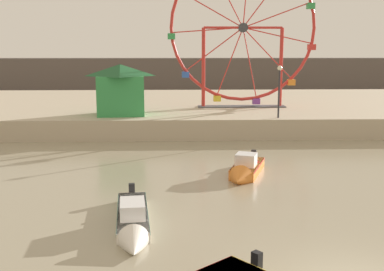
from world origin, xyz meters
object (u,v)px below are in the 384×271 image
object	(u,v)px
ferris_wheel_red_frame	(243,31)
promenade_lamp_near	(279,83)
carnival_booth_green_kiosk	(121,89)
motorboat_white_red_stripe	(133,223)
motorboat_orange_hull	(245,170)

from	to	relation	value
ferris_wheel_red_frame	promenade_lamp_near	distance (m)	7.01
promenade_lamp_near	ferris_wheel_red_frame	bearing A→B (deg)	105.45
ferris_wheel_red_frame	carnival_booth_green_kiosk	size ratio (longest dim) A/B	3.15
motorboat_white_red_stripe	carnival_booth_green_kiosk	bearing A→B (deg)	-178.23
ferris_wheel_red_frame	carnival_booth_green_kiosk	world-z (taller)	ferris_wheel_red_frame
motorboat_white_red_stripe	ferris_wheel_red_frame	bearing A→B (deg)	157.46
ferris_wheel_red_frame	carnival_booth_green_kiosk	bearing A→B (deg)	-155.75
carnival_booth_green_kiosk	ferris_wheel_red_frame	bearing A→B (deg)	19.31
motorboat_white_red_stripe	motorboat_orange_hull	bearing A→B (deg)	138.43
motorboat_orange_hull	motorboat_white_red_stripe	world-z (taller)	motorboat_orange_hull
promenade_lamp_near	carnival_booth_green_kiosk	bearing A→B (deg)	170.02
motorboat_orange_hull	motorboat_white_red_stripe	size ratio (longest dim) A/B	0.74
motorboat_white_red_stripe	promenade_lamp_near	size ratio (longest dim) A/B	1.65
ferris_wheel_red_frame	carnival_booth_green_kiosk	distance (m)	10.52
motorboat_white_red_stripe	carnival_booth_green_kiosk	xyz separation A→B (m)	(-2.28, 17.64, 2.90)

